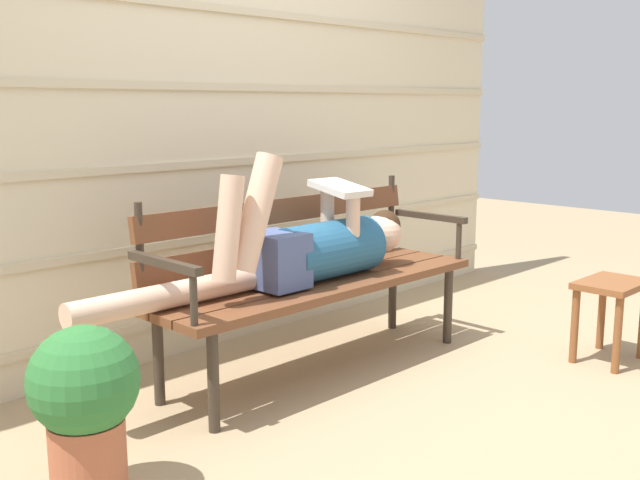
{
  "coord_description": "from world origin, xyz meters",
  "views": [
    {
      "loc": [
        -2.3,
        -2.09,
        1.2
      ],
      "look_at": [
        0.0,
        0.2,
        0.61
      ],
      "focal_mm": 41.73,
      "sensor_mm": 36.0,
      "label": 1
    }
  ],
  "objects": [
    {
      "name": "footstool",
      "position": [
        1.06,
        -0.68,
        0.29
      ],
      "size": [
        0.36,
        0.25,
        0.39
      ],
      "color": "brown",
      "rests_on": "ground"
    },
    {
      "name": "ground_plane",
      "position": [
        0.0,
        0.0,
        0.0
      ],
      "size": [
        12.0,
        12.0,
        0.0
      ],
      "primitive_type": "plane",
      "color": "tan"
    },
    {
      "name": "house_siding",
      "position": [
        0.0,
        0.87,
        1.1
      ],
      "size": [
        4.5,
        0.08,
        2.2
      ],
      "color": "beige",
      "rests_on": "ground"
    },
    {
      "name": "potted_plant",
      "position": [
        -1.31,
        -0.11,
        0.32
      ],
      "size": [
        0.33,
        0.33,
        0.56
      ],
      "color": "#AD5B3D",
      "rests_on": "ground"
    },
    {
      "name": "park_bench",
      "position": [
        0.0,
        0.27,
        0.47
      ],
      "size": [
        1.68,
        0.48,
        0.83
      ],
      "color": "brown",
      "rests_on": "ground"
    },
    {
      "name": "reclining_person",
      "position": [
        -0.09,
        0.2,
        0.59
      ],
      "size": [
        1.7,
        0.26,
        0.59
      ],
      "color": "#23567A"
    }
  ]
}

